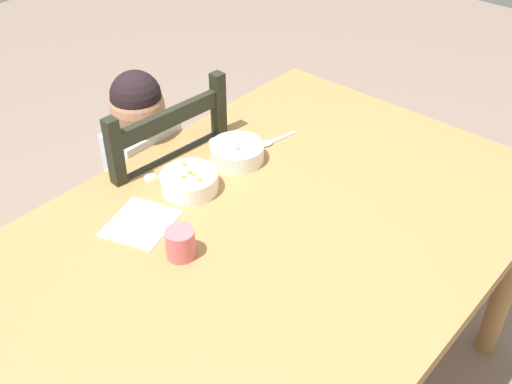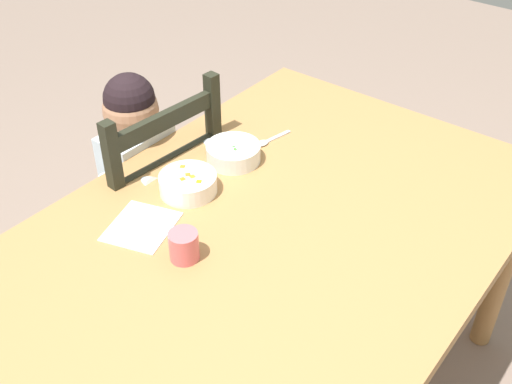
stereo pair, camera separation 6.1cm
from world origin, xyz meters
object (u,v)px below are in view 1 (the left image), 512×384
at_px(dining_table, 270,252).
at_px(drinking_cup, 180,243).
at_px(child_figure, 151,169).
at_px(bowl_of_carrots, 190,181).
at_px(spoon, 272,141).
at_px(dining_chair, 154,211).
at_px(bowl_of_peas, 237,152).

distance_m(dining_table, drinking_cup, 0.28).
relative_size(dining_table, child_figure, 1.56).
bearing_deg(bowl_of_carrots, spoon, -3.01).
bearing_deg(dining_chair, bowl_of_peas, -71.36).
distance_m(dining_chair, drinking_cup, 0.65).
bearing_deg(spoon, bowl_of_peas, 172.87).
distance_m(dining_table, spoon, 0.41).
xyz_separation_m(child_figure, spoon, (0.24, -0.31, 0.12)).
bearing_deg(dining_table, bowl_of_carrots, 95.01).
bearing_deg(spoon, bowl_of_carrots, 176.99).
height_order(child_figure, spoon, child_figure).
bearing_deg(bowl_of_carrots, dining_chair, 72.69).
distance_m(dining_chair, bowl_of_peas, 0.45).
xyz_separation_m(dining_chair, child_figure, (0.00, -0.01, 0.18)).
xyz_separation_m(bowl_of_carrots, drinking_cup, (-0.20, -0.18, 0.01)).
distance_m(dining_chair, bowl_of_carrots, 0.45).
height_order(dining_chair, child_figure, child_figure).
height_order(bowl_of_carrots, drinking_cup, drinking_cup).
height_order(dining_table, dining_chair, dining_chair).
relative_size(child_figure, bowl_of_carrots, 6.18).
relative_size(dining_chair, spoon, 7.00).
relative_size(dining_chair, bowl_of_carrots, 6.09).
bearing_deg(child_figure, bowl_of_carrots, -108.40).
relative_size(bowl_of_carrots, drinking_cup, 2.10).
distance_m(dining_table, dining_chair, 0.61).
relative_size(bowl_of_peas, drinking_cup, 2.11).
height_order(dining_chair, spoon, dining_chair).
xyz_separation_m(bowl_of_peas, drinking_cup, (-0.39, -0.18, 0.01)).
relative_size(bowl_of_carrots, spoon, 1.15).
bearing_deg(bowl_of_carrots, drinking_cup, -138.86).
bearing_deg(dining_chair, dining_table, -96.95).
distance_m(dining_table, bowl_of_peas, 0.34).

